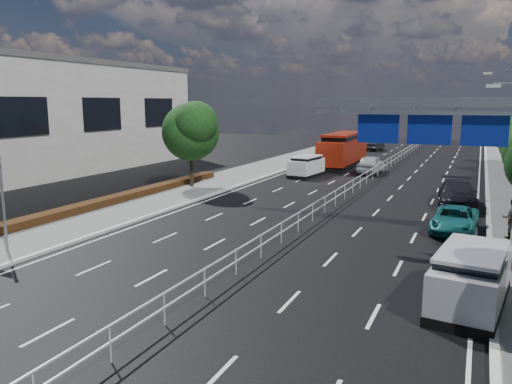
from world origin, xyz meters
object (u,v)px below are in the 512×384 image
at_px(red_bus, 343,149).
at_px(parked_car_teal, 454,220).
at_px(pedestrian_b, 512,219).
at_px(near_car_silver, 371,164).
at_px(white_minivan, 306,166).
at_px(overhead_gantry, 446,124).
at_px(near_car_dark, 375,145).
at_px(silver_minivan, 471,279).
at_px(parked_car_dark, 457,194).

height_order(red_bus, parked_car_teal, red_bus).
relative_size(red_bus, pedestrian_b, 5.91).
xyz_separation_m(near_car_silver, pedestrian_b, (10.92, -20.88, 0.28)).
bearing_deg(white_minivan, pedestrian_b, -39.72).
height_order(overhead_gantry, parked_car_teal, overhead_gantry).
bearing_deg(near_car_dark, white_minivan, 94.33).
bearing_deg(pedestrian_b, overhead_gantry, 24.33).
bearing_deg(white_minivan, overhead_gantry, -48.14).
distance_m(silver_minivan, parked_car_dark, 17.04).
bearing_deg(white_minivan, parked_car_teal, -43.41).
bearing_deg(parked_car_dark, near_car_silver, 117.42).
height_order(white_minivan, near_car_silver, white_minivan).
xyz_separation_m(overhead_gantry, silver_minivan, (1.56, -8.05, -4.64)).
distance_m(red_bus, silver_minivan, 36.57).
relative_size(parked_car_teal, parked_car_dark, 0.82).
bearing_deg(parked_car_teal, near_car_dark, 108.50).
xyz_separation_m(near_car_silver, parked_car_teal, (8.33, -20.09, -0.19)).
bearing_deg(pedestrian_b, parked_car_dark, -67.30).
relative_size(near_car_dark, silver_minivan, 0.90).
bearing_deg(red_bus, near_car_dark, 90.11).
relative_size(white_minivan, parked_car_dark, 0.79).
xyz_separation_m(near_car_silver, parked_car_dark, (8.16, -13.17, -0.02)).
bearing_deg(overhead_gantry, white_minivan, 125.81).
bearing_deg(near_car_dark, overhead_gantry, 110.69).
relative_size(white_minivan, near_car_dark, 1.01).
bearing_deg(red_bus, pedestrian_b, -60.37).
height_order(red_bus, silver_minivan, red_bus).
bearing_deg(silver_minivan, white_minivan, 126.29).
bearing_deg(parked_car_teal, parked_car_dark, 93.82).
height_order(near_car_silver, parked_car_dark, near_car_silver).
bearing_deg(white_minivan, near_car_dark, 94.42).
bearing_deg(near_car_silver, overhead_gantry, 110.46).
distance_m(red_bus, parked_car_dark, 20.89).
height_order(near_car_dark, pedestrian_b, pedestrian_b).
xyz_separation_m(near_car_dark, parked_car_dark, (12.19, -35.83, 0.09)).
xyz_separation_m(silver_minivan, parked_car_dark, (-1.14, 17.00, -0.15)).
bearing_deg(pedestrian_b, near_car_silver, -59.40).
distance_m(near_car_silver, parked_car_teal, 21.75).
bearing_deg(red_bus, silver_minivan, -69.99).
distance_m(red_bus, near_car_silver, 5.54).
relative_size(near_car_dark, parked_car_dark, 0.79).
bearing_deg(pedestrian_b, white_minivan, -42.77).
bearing_deg(overhead_gantry, near_car_silver, 109.29).
bearing_deg(overhead_gantry, near_car_dark, 104.73).
xyz_separation_m(overhead_gantry, white_minivan, (-12.55, 17.40, -4.69)).
relative_size(overhead_gantry, white_minivan, 2.29).
bearing_deg(near_car_silver, red_bus, -45.84).
bearing_deg(near_car_silver, silver_minivan, 108.31).
distance_m(near_car_silver, near_car_dark, 23.02).
height_order(near_car_silver, silver_minivan, silver_minivan).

